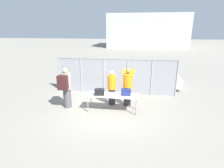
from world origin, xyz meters
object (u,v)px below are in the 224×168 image
security_worker_near (112,87)px  security_worker_far (128,87)px  utility_trailer (157,81)px  inspection_table (112,96)px  suitcase_black (100,92)px  suitcase_navy (126,92)px  traveler_hooded (66,86)px

security_worker_near → security_worker_far: (0.73, -0.01, 0.06)m
security_worker_near → utility_trailer: bearing=-125.8°
inspection_table → suitcase_black: (-0.54, -0.10, 0.19)m
suitcase_navy → suitcase_black: bearing=-174.2°
suitcase_navy → traveler_hooded: traveler_hooded is taller
inspection_table → security_worker_far: 0.95m
traveler_hooded → security_worker_far: 2.79m
suitcase_navy → security_worker_near: bearing=135.0°
suitcase_navy → security_worker_far: 0.69m
suitcase_black → security_worker_far: security_worker_far is taller
inspection_table → traveler_hooded: bearing=178.4°
traveler_hooded → security_worker_near: (1.98, 0.65, -0.17)m
inspection_table → security_worker_near: size_ratio=1.33×
suitcase_navy → utility_trailer: suitcase_navy is taller
suitcase_navy → security_worker_near: size_ratio=0.25×
security_worker_near → suitcase_black: bearing=66.2°
suitcase_black → utility_trailer: size_ratio=0.13×
security_worker_far → inspection_table: bearing=28.0°
traveler_hooded → suitcase_navy: bearing=8.5°
traveler_hooded → security_worker_near: 2.09m
suitcase_black → inspection_table: bearing=10.4°
suitcase_black → suitcase_navy: bearing=5.8°
traveler_hooded → security_worker_near: bearing=27.7°
security_worker_near → inspection_table: bearing=103.3°
suitcase_black → suitcase_navy: 1.12m
suitcase_navy → security_worker_near: (-0.70, 0.70, -0.06)m
inspection_table → utility_trailer: bearing=57.9°
inspection_table → utility_trailer: 4.33m
inspection_table → utility_trailer: inspection_table is taller
inspection_table → utility_trailer: (2.29, 3.66, -0.29)m
suitcase_black → security_worker_far: bearing=34.7°
suitcase_black → security_worker_near: (0.42, 0.81, -0.04)m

